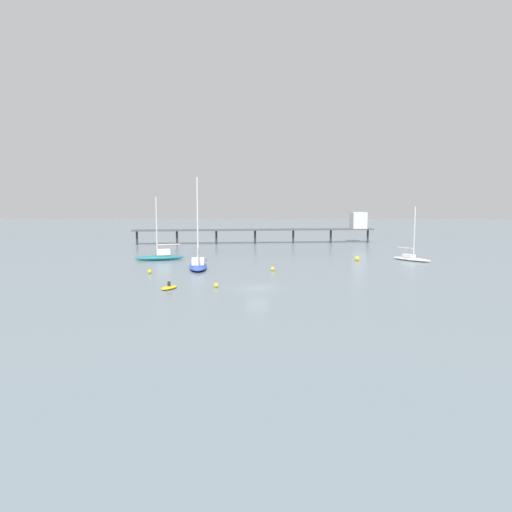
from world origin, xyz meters
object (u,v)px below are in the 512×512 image
sailboat_white (411,257)px  mooring_buoy_far (273,269)px  mooring_buoy_outer (357,259)px  sailboat_teal (160,256)px  pier (299,226)px  mooring_buoy_mid (216,285)px  sailboat_blue (198,264)px  dinghy_yellow (169,287)px  mooring_buoy_inner (150,271)px

sailboat_white → mooring_buoy_far: size_ratio=15.00×
mooring_buoy_outer → sailboat_teal: bearing=178.1°
pier → mooring_buoy_mid: 62.43m
mooring_buoy_mid → mooring_buoy_far: bearing=62.0°
pier → sailboat_blue: (-19.57, -44.02, -3.38)m
dinghy_yellow → mooring_buoy_inner: dinghy_yellow is taller
mooring_buoy_outer → mooring_buoy_inner: 36.15m
dinghy_yellow → mooring_buoy_far: dinghy_yellow is taller
mooring_buoy_inner → mooring_buoy_mid: bearing=-47.3°
mooring_buoy_far → mooring_buoy_inner: (-17.91, -2.62, -0.01)m
mooring_buoy_far → mooring_buoy_inner: bearing=-171.7°
pier → mooring_buoy_outer: 35.31m
sailboat_teal → sailboat_white: sailboat_teal is taller
mooring_buoy_inner → sailboat_blue: bearing=37.4°
sailboat_teal → mooring_buoy_far: 23.29m
sailboat_teal → mooring_buoy_inner: (1.33, -15.72, -0.48)m
sailboat_blue → mooring_buoy_outer: (26.61, 9.62, -0.36)m
sailboat_teal → mooring_buoy_outer: 34.44m
pier → mooring_buoy_far: 47.22m
sailboat_white → mooring_buoy_outer: size_ratio=11.66×
mooring_buoy_outer → mooring_buoy_far: bearing=-141.8°
mooring_buoy_outer → mooring_buoy_inner: bearing=-156.2°
mooring_buoy_mid → sailboat_blue: bearing=103.8°
sailboat_blue → dinghy_yellow: sailboat_blue is taller
sailboat_white → mooring_buoy_mid: sailboat_white is taller
sailboat_blue → mooring_buoy_far: size_ratio=22.38×
pier → sailboat_blue: bearing=-114.0°
pier → sailboat_white: 38.10m
sailboat_blue → sailboat_teal: size_ratio=1.27×
sailboat_blue → sailboat_white: (36.11, 9.88, -0.20)m
sailboat_blue → mooring_buoy_mid: (3.99, -16.32, -0.48)m
mooring_buoy_outer → mooring_buoy_inner: size_ratio=1.33×
dinghy_yellow → mooring_buoy_far: size_ratio=4.82×
sailboat_teal → sailboat_blue: bearing=-54.0°
mooring_buoy_far → mooring_buoy_outer: bearing=38.2°
mooring_buoy_far → mooring_buoy_inner: mooring_buoy_far is taller
mooring_buoy_far → mooring_buoy_mid: mooring_buoy_far is taller
dinghy_yellow → mooring_buoy_inner: (-4.88, 12.38, 0.09)m
sailboat_blue → mooring_buoy_far: 11.68m
dinghy_yellow → pier: bearing=71.0°
mooring_buoy_outer → mooring_buoy_mid: 34.41m
sailboat_white → mooring_buoy_outer: (-9.50, -0.26, -0.16)m
sailboat_blue → mooring_buoy_inner: sailboat_blue is taller
sailboat_blue → mooring_buoy_mid: bearing=-76.2°
pier → sailboat_teal: 43.20m
dinghy_yellow → mooring_buoy_far: (13.04, 14.99, 0.10)m
sailboat_white → mooring_buoy_outer: sailboat_white is taller
pier → dinghy_yellow: 65.01m
mooring_buoy_far → mooring_buoy_mid: bearing=-118.0°
sailboat_blue → mooring_buoy_far: (11.44, -2.34, -0.45)m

